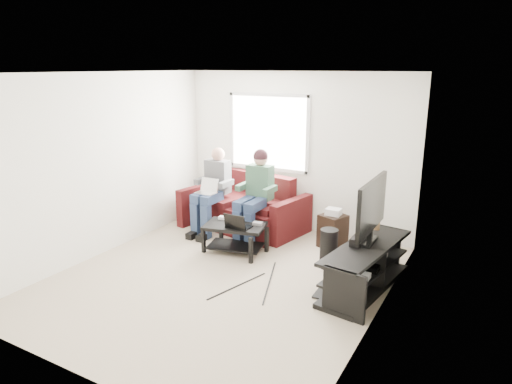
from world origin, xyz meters
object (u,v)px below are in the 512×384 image
(tv_stand, at_px, (365,269))
(end_table, at_px, (333,230))
(sofa, at_px, (245,209))
(tv, at_px, (372,208))
(coffee_table, at_px, (235,232))
(subwoofer, at_px, (329,249))

(tv_stand, relative_size, end_table, 2.85)
(sofa, distance_m, tv_stand, 2.66)
(sofa, distance_m, end_table, 1.60)
(end_table, bearing_deg, sofa, 177.31)
(tv_stand, height_order, tv, tv)
(tv_stand, xyz_separation_m, tv, (-0.00, 0.10, 0.77))
(coffee_table, bearing_deg, tv_stand, -4.87)
(sofa, xyz_separation_m, tv, (2.40, -1.04, 0.68))
(sofa, bearing_deg, end_table, -2.69)
(subwoofer, bearing_deg, end_table, 105.89)
(coffee_table, relative_size, subwoofer, 1.77)
(end_table, bearing_deg, subwoofer, -74.11)
(coffee_table, xyz_separation_m, tv_stand, (2.00, -0.17, -0.07))
(subwoofer, bearing_deg, tv, -21.87)
(tv_stand, height_order, end_table, end_table)
(sofa, bearing_deg, subwoofer, -23.83)
(end_table, bearing_deg, coffee_table, -143.13)
(sofa, xyz_separation_m, tv_stand, (2.41, -1.14, -0.09))
(coffee_table, height_order, tv, tv)
(tv_stand, bearing_deg, coffee_table, 175.13)
(tv, relative_size, subwoofer, 2.01)
(sofa, height_order, subwoofer, sofa)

